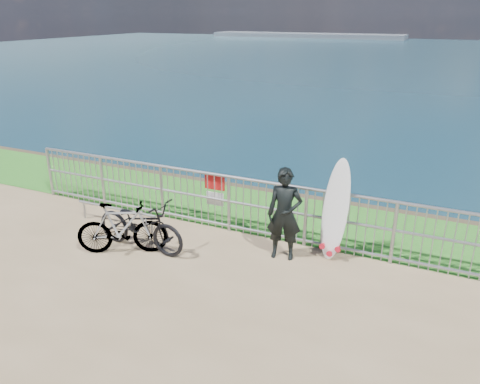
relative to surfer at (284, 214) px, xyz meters
The scene contains 8 objects.
grass_strip 1.99m from the surfer, 115.75° to the left, with size 120.00×120.00×0.00m, color #26731F.
seascape 153.13m from the surfer, 106.92° to the left, with size 260.00×260.00×5.00m.
railing 0.98m from the surfer, 145.17° to the left, with size 10.06×0.10×1.13m.
surfer is the anchor object (origin of this frame).
surfboard 0.85m from the surfer, 26.96° to the left, with size 0.52×0.48×1.73m.
bicycle_near 2.53m from the surfer, 162.29° to the right, with size 0.62×1.79×0.94m, color black.
bicycle_far 2.79m from the surfer, 158.49° to the right, with size 0.44×1.55×0.93m, color black.
bike_rack 3.43m from the surfer, behind, with size 1.84×0.05×0.38m.
Camera 1 is at (3.08, -5.71, 3.94)m, focal length 35.00 mm.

